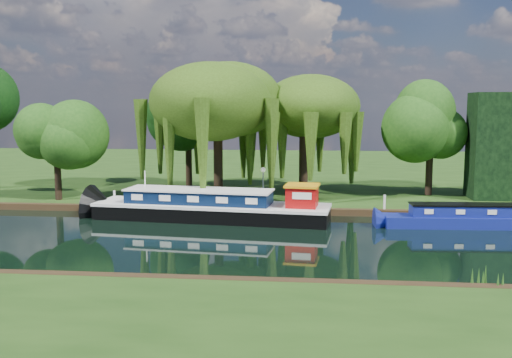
# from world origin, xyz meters

# --- Properties ---
(ground) EXTENTS (120.00, 120.00, 0.00)m
(ground) POSITION_xyz_m (0.00, 0.00, 0.00)
(ground) COLOR black
(far_bank) EXTENTS (120.00, 52.00, 0.45)m
(far_bank) POSITION_xyz_m (0.00, 34.00, 0.23)
(far_bank) COLOR #19360E
(far_bank) RESTS_ON ground
(dutch_barge) EXTENTS (15.79, 5.14, 3.27)m
(dutch_barge) POSITION_xyz_m (-2.38, 5.87, 0.81)
(dutch_barge) COLOR black
(dutch_barge) RESTS_ON ground
(narrowboat) EXTENTS (10.82, 2.27, 1.57)m
(narrowboat) POSITION_xyz_m (13.95, 5.12, 0.56)
(narrowboat) COLOR navy
(narrowboat) RESTS_ON ground
(willow_left) EXTENTS (8.22, 8.22, 9.85)m
(willow_left) POSITION_xyz_m (-3.15, 12.49, 7.61)
(willow_left) COLOR black
(willow_left) RESTS_ON far_bank
(willow_right) EXTENTS (7.07, 7.07, 8.61)m
(willow_right) POSITION_xyz_m (3.37, 14.48, 6.73)
(willow_right) COLOR black
(willow_right) RESTS_ON far_bank
(tree_far_left) EXTENTS (4.46, 4.46, 7.18)m
(tree_far_left) POSITION_xyz_m (-14.90, 10.02, 5.37)
(tree_far_left) COLOR black
(tree_far_left) RESTS_ON far_bank
(tree_far_mid) EXTENTS (4.80, 4.80, 7.85)m
(tree_far_mid) POSITION_xyz_m (-6.75, 18.35, 5.87)
(tree_far_mid) COLOR black
(tree_far_mid) RESTS_ON far_bank
(tree_far_right) EXTENTS (4.73, 4.73, 7.73)m
(tree_far_right) POSITION_xyz_m (13.23, 15.10, 5.78)
(tree_far_right) COLOR black
(tree_far_right) RESTS_ON far_bank
(conifer_hedge) EXTENTS (6.00, 3.00, 8.00)m
(conifer_hedge) POSITION_xyz_m (19.00, 14.00, 4.45)
(conifer_hedge) COLOR black
(conifer_hedge) RESTS_ON far_bank
(lamppost) EXTENTS (0.36, 0.36, 2.56)m
(lamppost) POSITION_xyz_m (0.50, 10.50, 2.42)
(lamppost) COLOR silver
(lamppost) RESTS_ON far_bank
(mooring_posts) EXTENTS (19.16, 0.16, 1.00)m
(mooring_posts) POSITION_xyz_m (-0.50, 8.40, 0.95)
(mooring_posts) COLOR silver
(mooring_posts) RESTS_ON far_bank
(reeds_near) EXTENTS (33.70, 1.50, 1.10)m
(reeds_near) POSITION_xyz_m (6.87, -7.57, 0.55)
(reeds_near) COLOR #1E4A13
(reeds_near) RESTS_ON ground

